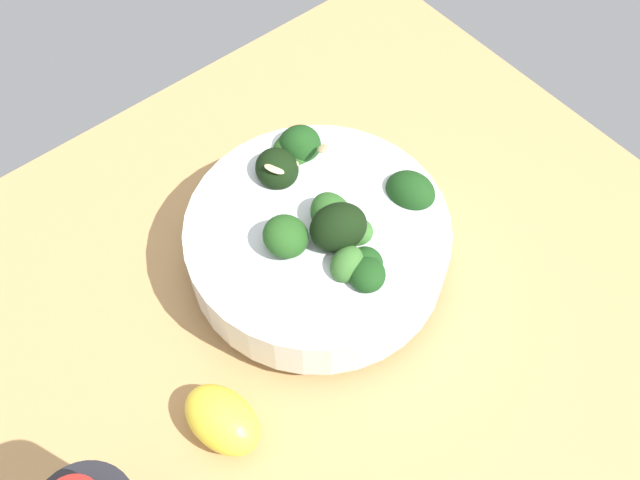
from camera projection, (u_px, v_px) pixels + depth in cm
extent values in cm
cube|color=tan|center=(354.00, 317.00, 64.97)|extent=(65.40, 65.40, 4.85)
cylinder|color=white|center=(320.00, 259.00, 64.53)|extent=(12.34, 12.34, 1.60)
cylinder|color=white|center=(320.00, 240.00, 61.84)|extent=(22.44, 22.44, 4.80)
cylinder|color=silver|center=(320.00, 227.00, 60.17)|extent=(18.65, 18.65, 0.80)
cylinder|color=#2F662B|center=(408.00, 205.00, 63.33)|extent=(1.98, 2.01, 1.66)
ellipsoid|color=#194216|center=(410.00, 192.00, 61.73)|extent=(5.59, 5.43, 5.04)
cylinder|color=#4A8F3C|center=(300.00, 161.00, 66.07)|extent=(1.76, 1.97, 1.95)
ellipsoid|color=#194216|center=(299.00, 147.00, 64.35)|extent=(5.11, 5.04, 5.83)
cylinder|color=#589D47|center=(368.00, 282.00, 58.17)|extent=(1.26, 1.37, 1.26)
ellipsoid|color=#194216|center=(369.00, 272.00, 56.91)|extent=(5.17, 4.93, 3.51)
cylinder|color=#589D47|center=(278.00, 182.00, 63.97)|extent=(2.39, 2.19, 1.77)
ellipsoid|color=black|center=(277.00, 169.00, 62.40)|extent=(5.84, 6.55, 5.25)
cylinder|color=#3C7A32|center=(287.00, 248.00, 59.19)|extent=(2.01, 2.14, 1.49)
ellipsoid|color=#23511C|center=(286.00, 236.00, 57.70)|extent=(5.10, 5.34, 5.13)
cylinder|color=#589D47|center=(338.00, 240.00, 59.45)|extent=(1.77, 1.68, 1.55)
ellipsoid|color=black|center=(338.00, 227.00, 57.82)|extent=(5.68, 6.50, 5.29)
cylinder|color=#2F662B|center=(332.00, 226.00, 60.33)|extent=(1.77, 1.73, 1.43)
ellipsoid|color=#2D6023|center=(332.00, 215.00, 59.00)|extent=(5.16, 4.99, 4.10)
cylinder|color=#3C7A32|center=(347.00, 274.00, 58.38)|extent=(1.35, 1.38, 1.36)
ellipsoid|color=#386B2B|center=(347.00, 264.00, 57.07)|extent=(4.11, 4.42, 3.74)
cylinder|color=#4A8F3C|center=(368.00, 275.00, 59.06)|extent=(1.38, 1.53, 1.46)
ellipsoid|color=#194216|center=(369.00, 266.00, 57.83)|extent=(4.63, 4.05, 4.30)
cylinder|color=#2F662B|center=(353.00, 240.00, 60.49)|extent=(1.08, 1.12, 1.00)
ellipsoid|color=#386B2B|center=(353.00, 232.00, 59.38)|extent=(4.61, 4.42, 3.03)
cylinder|color=#4A8F3C|center=(294.00, 165.00, 65.99)|extent=(1.56, 1.60, 1.66)
ellipsoid|color=#2D6023|center=(294.00, 152.00, 64.46)|extent=(5.48, 5.60, 5.03)
ellipsoid|color=#DBBC84|center=(323.00, 149.00, 61.65)|extent=(1.89, 1.79, 1.37)
ellipsoid|color=#DBBC84|center=(279.00, 166.00, 60.59)|extent=(2.05, 1.83, 0.97)
ellipsoid|color=#DBBC84|center=(289.00, 164.00, 62.32)|extent=(2.03, 1.95, 0.57)
ellipsoid|color=yellow|center=(222.00, 420.00, 55.28)|extent=(7.53, 5.73, 4.01)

